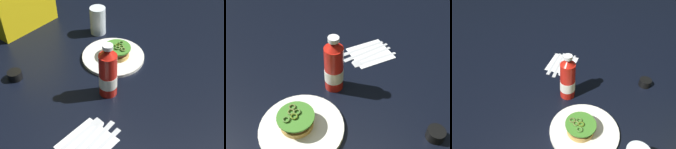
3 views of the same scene
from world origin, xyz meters
TOP-DOWN VIEW (x-y plane):
  - ground_plane at (0.00, 0.00)m, footprint 3.00×3.00m
  - dinner_plate at (0.12, -0.01)m, footprint 0.27×0.27m
  - burger_sandwich at (0.13, -0.03)m, footprint 0.12×0.12m
  - ketchup_bottle at (-0.06, -0.13)m, footprint 0.07×0.07m
  - water_glass at (0.23, 0.17)m, footprint 0.08×0.08m
  - condiment_cup at (-0.23, 0.21)m, footprint 0.06×0.06m
  - napkin at (-0.28, -0.23)m, footprint 0.17×0.15m
  - steak_knife at (-0.25, -0.27)m, footprint 0.20×0.02m
  - butter_knife at (-0.25, -0.24)m, footprint 0.22×0.03m
  - spoon_utensil at (-0.25, -0.21)m, footprint 0.20×0.03m
  - fork_utensil at (-0.26, -0.19)m, footprint 0.20×0.03m

SIDE VIEW (x-z plane):
  - ground_plane at x=0.00m, z-range 0.00..0.00m
  - napkin at x=-0.28m, z-range 0.00..0.00m
  - butter_knife at x=-0.25m, z-range 0.00..0.01m
  - spoon_utensil at x=-0.25m, z-range 0.00..0.01m
  - fork_utensil at x=-0.26m, z-range 0.00..0.01m
  - steak_knife at x=-0.25m, z-range 0.00..0.01m
  - dinner_plate at x=0.12m, z-range 0.00..0.01m
  - condiment_cup at x=-0.23m, z-range 0.00..0.03m
  - burger_sandwich at x=0.13m, z-range 0.01..0.06m
  - water_glass at x=0.23m, z-range 0.00..0.13m
  - ketchup_bottle at x=-0.06m, z-range -0.02..0.21m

